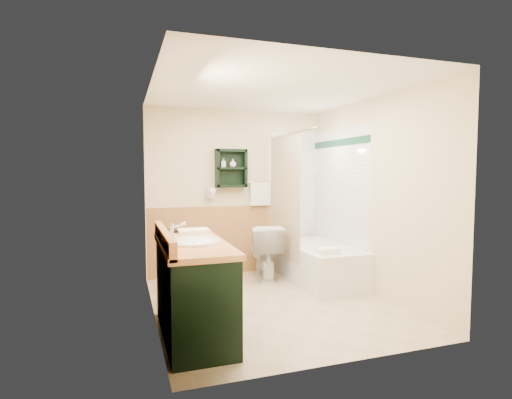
% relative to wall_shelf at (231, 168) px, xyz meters
% --- Properties ---
extents(floor, '(3.00, 3.00, 0.00)m').
position_rel_wall_shelf_xyz_m(floor, '(0.10, -1.41, -1.55)').
color(floor, '#BEA98B').
rests_on(floor, ground).
extents(back_wall, '(2.60, 0.04, 2.40)m').
position_rel_wall_shelf_xyz_m(back_wall, '(0.10, 0.11, -0.35)').
color(back_wall, '#FDEDC6').
rests_on(back_wall, ground).
extents(left_wall, '(0.04, 3.00, 2.40)m').
position_rel_wall_shelf_xyz_m(left_wall, '(-1.22, -1.41, -0.35)').
color(left_wall, '#FDEDC6').
rests_on(left_wall, ground).
extents(right_wall, '(0.04, 3.00, 2.40)m').
position_rel_wall_shelf_xyz_m(right_wall, '(1.42, -1.41, -0.35)').
color(right_wall, '#FDEDC6').
rests_on(right_wall, ground).
extents(ceiling, '(2.60, 3.00, 0.04)m').
position_rel_wall_shelf_xyz_m(ceiling, '(0.10, -1.41, 0.87)').
color(ceiling, white).
rests_on(ceiling, back_wall).
extents(wainscot_left, '(2.98, 2.98, 1.00)m').
position_rel_wall_shelf_xyz_m(wainscot_left, '(-1.19, -1.41, -1.05)').
color(wainscot_left, tan).
rests_on(wainscot_left, left_wall).
extents(wainscot_back, '(2.58, 2.58, 1.00)m').
position_rel_wall_shelf_xyz_m(wainscot_back, '(0.10, 0.08, -1.05)').
color(wainscot_back, tan).
rests_on(wainscot_back, back_wall).
extents(mirror_frame, '(1.30, 1.30, 1.00)m').
position_rel_wall_shelf_xyz_m(mirror_frame, '(-1.17, -1.96, -0.05)').
color(mirror_frame, olive).
rests_on(mirror_frame, left_wall).
extents(mirror_glass, '(1.20, 1.20, 0.90)m').
position_rel_wall_shelf_xyz_m(mirror_glass, '(-1.17, -1.96, -0.05)').
color(mirror_glass, white).
rests_on(mirror_glass, left_wall).
extents(tile_right, '(1.50, 1.50, 2.10)m').
position_rel_wall_shelf_xyz_m(tile_right, '(1.38, -0.66, -0.50)').
color(tile_right, white).
rests_on(tile_right, right_wall).
extents(tile_back, '(0.95, 0.95, 2.10)m').
position_rel_wall_shelf_xyz_m(tile_back, '(1.13, 0.07, -0.50)').
color(tile_back, white).
rests_on(tile_back, back_wall).
extents(tile_accent, '(1.50, 1.50, 0.10)m').
position_rel_wall_shelf_xyz_m(tile_accent, '(1.37, -0.66, 0.35)').
color(tile_accent, '#12402E').
rests_on(tile_accent, right_wall).
extents(wall_shelf, '(0.45, 0.15, 0.55)m').
position_rel_wall_shelf_xyz_m(wall_shelf, '(0.00, 0.00, 0.00)').
color(wall_shelf, black).
rests_on(wall_shelf, back_wall).
extents(hair_dryer, '(0.10, 0.24, 0.18)m').
position_rel_wall_shelf_xyz_m(hair_dryer, '(-0.30, 0.02, -0.35)').
color(hair_dryer, silver).
rests_on(hair_dryer, back_wall).
extents(towel_bar, '(0.40, 0.06, 0.40)m').
position_rel_wall_shelf_xyz_m(towel_bar, '(0.45, 0.04, -0.20)').
color(towel_bar, white).
rests_on(towel_bar, back_wall).
extents(curtain_rod, '(0.03, 1.60, 0.03)m').
position_rel_wall_shelf_xyz_m(curtain_rod, '(0.63, -0.66, 0.45)').
color(curtain_rod, silver).
rests_on(curtain_rod, back_wall).
extents(shower_curtain, '(1.05, 1.05, 1.70)m').
position_rel_wall_shelf_xyz_m(shower_curtain, '(0.63, -0.48, -0.40)').
color(shower_curtain, '#C3B294').
rests_on(shower_curtain, curtain_rod).
extents(vanity, '(0.59, 1.36, 0.86)m').
position_rel_wall_shelf_xyz_m(vanity, '(-0.89, -1.99, -1.12)').
color(vanity, black).
rests_on(vanity, ground).
extents(bathtub, '(0.75, 1.50, 0.50)m').
position_rel_wall_shelf_xyz_m(bathtub, '(1.03, -0.75, -1.30)').
color(bathtub, white).
rests_on(bathtub, ground).
extents(toilet, '(0.57, 0.84, 0.76)m').
position_rel_wall_shelf_xyz_m(toilet, '(0.38, -0.37, -1.17)').
color(toilet, white).
rests_on(toilet, ground).
extents(counter_towel, '(0.31, 0.24, 0.04)m').
position_rel_wall_shelf_xyz_m(counter_towel, '(-0.79, -1.44, -0.67)').
color(counter_towel, white).
rests_on(counter_towel, vanity).
extents(vanity_book, '(0.17, 0.03, 0.23)m').
position_rel_wall_shelf_xyz_m(vanity_book, '(-1.06, -1.29, -0.57)').
color(vanity_book, black).
rests_on(vanity_book, vanity).
extents(tub_towel, '(0.26, 0.21, 0.07)m').
position_rel_wall_shelf_xyz_m(tub_towel, '(0.88, -1.25, -1.02)').
color(tub_towel, white).
rests_on(tub_towel, bathtub).
extents(soap_bottle_a, '(0.10, 0.14, 0.06)m').
position_rel_wall_shelf_xyz_m(soap_bottle_a, '(-0.11, -0.01, 0.04)').
color(soap_bottle_a, white).
rests_on(soap_bottle_a, wall_shelf).
extents(soap_bottle_b, '(0.09, 0.12, 0.09)m').
position_rel_wall_shelf_xyz_m(soap_bottle_b, '(0.02, -0.01, 0.06)').
color(soap_bottle_b, white).
rests_on(soap_bottle_b, wall_shelf).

